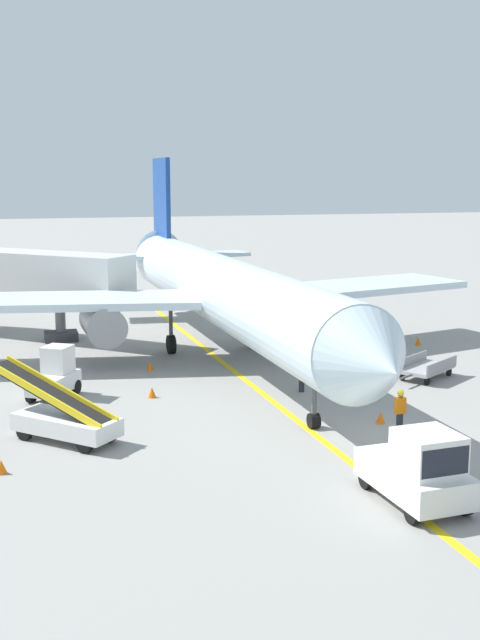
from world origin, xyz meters
name	(u,v)px	position (x,y,z in m)	size (l,w,h in m)	color
ground_plane	(370,437)	(0.00, 0.00, 0.00)	(300.00, 300.00, 0.00)	gray
taxi_line_yellow	(274,402)	(-1.87, 5.00, 0.00)	(0.30, 80.00, 0.01)	yellow
airliner	(220,290)	(-1.89, 13.54, 3.42)	(28.60, 35.28, 10.10)	silver
jet_bridge	(14,274)	(-11.71, 21.87, 3.54)	(11.16, 10.40, 4.85)	beige
pushback_tug	(419,470)	(-1.19, -5.57, 0.99)	(2.13, 3.71, 2.20)	silver
baggage_tug_near_wing	(55,375)	(-10.27, 8.23, 0.93)	(2.38, 2.72, 2.10)	silver
belt_loader_forward_hold	(63,419)	(-10.30, 2.61, 0.78)	(4.42, 4.42, 2.59)	silver
baggage_cart_loaded	(426,368)	(5.93, 6.82, 0.47)	(3.58, 2.84, 0.94)	#A5A5A8
ground_crew_marshaller	(302,371)	(-0.25, 6.23, 0.91)	(0.36, 0.24, 1.70)	#26262D
ground_crew_wing_walker	(400,411)	(1.00, -0.20, 0.91)	(0.36, 0.24, 1.70)	#26262D
safety_cone_nose_left	(381,417)	(1.04, 1.36, 0.22)	(0.36, 0.36, 0.44)	orange
safety_cone_nose_right	(152,392)	(-6.47, 7.09, 0.22)	(0.36, 0.36, 0.44)	orange
safety_cone_wingtip_left	(418,341)	(9.05, 13.28, 0.22)	(0.36, 0.36, 0.44)	orange
safety_cone_wingtip_right	(150,366)	(-5.79, 11.65, 0.22)	(0.36, 0.36, 0.44)	orange
safety_cone_tail_area	(1,467)	(-12.35, -0.01, 0.22)	(0.36, 0.36, 0.44)	orange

